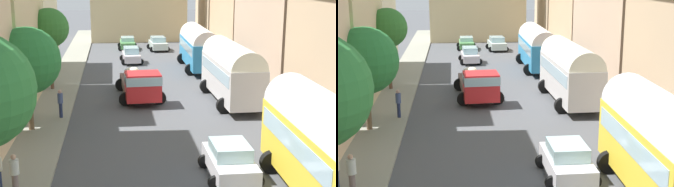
% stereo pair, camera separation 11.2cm
% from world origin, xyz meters
% --- Properties ---
extents(ground_plane, '(154.00, 154.00, 0.00)m').
position_xyz_m(ground_plane, '(0.00, 27.00, 0.00)').
color(ground_plane, '#494B4F').
extents(sidewalk_left, '(2.50, 70.00, 0.14)m').
position_xyz_m(sidewalk_left, '(-7.25, 27.00, 0.07)').
color(sidewalk_left, gray).
rests_on(sidewalk_left, ground).
extents(sidewalk_right, '(2.50, 70.00, 0.14)m').
position_xyz_m(sidewalk_right, '(7.25, 27.00, 0.07)').
color(sidewalk_right, gray).
rests_on(sidewalk_right, ground).
extents(building_left_3, '(4.32, 9.34, 7.63)m').
position_xyz_m(building_left_3, '(-10.66, 30.56, 3.81)').
color(building_left_3, beige).
rests_on(building_left_3, ground).
extents(building_right_3, '(5.38, 12.00, 10.20)m').
position_xyz_m(building_right_3, '(10.95, 40.93, 5.12)').
color(building_right_3, tan).
rests_on(building_right_3, ground).
extents(building_right_4, '(6.14, 9.66, 8.31)m').
position_xyz_m(building_right_4, '(11.29, 52.54, 4.18)').
color(building_right_4, '#D0B38B').
rests_on(building_right_4, ground).
extents(parked_bus_0, '(3.39, 8.10, 4.21)m').
position_xyz_m(parked_bus_0, '(4.57, 4.48, 2.33)').
color(parked_bus_0, yellow).
rests_on(parked_bus_0, ground).
extents(parked_bus_1, '(3.31, 8.73, 4.06)m').
position_xyz_m(parked_bus_1, '(4.56, 19.10, 2.25)').
color(parked_bus_1, silver).
rests_on(parked_bus_1, ground).
extents(parked_bus_2, '(3.28, 8.96, 3.88)m').
position_xyz_m(parked_bus_2, '(4.36, 30.87, 2.14)').
color(parked_bus_2, teal).
rests_on(parked_bus_2, ground).
extents(cargo_truck_0, '(3.36, 7.41, 2.23)m').
position_xyz_m(cargo_truck_0, '(-1.53, 20.26, 1.17)').
color(cargo_truck_0, red).
rests_on(cargo_truck_0, ground).
extents(car_0, '(2.25, 3.96, 1.55)m').
position_xyz_m(car_0, '(-1.60, 34.70, 0.77)').
color(car_0, silver).
rests_on(car_0, ground).
extents(car_1, '(2.26, 4.10, 1.42)m').
position_xyz_m(car_1, '(-1.69, 43.46, 0.73)').
color(car_1, '#4E8B4B').
rests_on(car_1, ground).
extents(car_2, '(2.34, 3.79, 1.55)m').
position_xyz_m(car_2, '(1.55, 6.75, 0.77)').
color(car_2, silver).
rests_on(car_2, ground).
extents(car_3, '(2.44, 3.96, 1.56)m').
position_xyz_m(car_3, '(1.71, 42.26, 0.78)').
color(car_3, silver).
rests_on(car_3, ground).
extents(pedestrian_0, '(0.46, 0.46, 1.85)m').
position_xyz_m(pedestrian_0, '(-6.51, 16.18, 1.07)').
color(pedestrian_0, '#21294A').
rests_on(pedestrian_0, ground).
extents(pedestrian_2, '(0.44, 0.44, 1.82)m').
position_xyz_m(pedestrian_2, '(-7.21, 5.71, 1.03)').
color(pedestrian_2, slate).
rests_on(pedestrian_2, ground).
extents(roadside_tree_1, '(3.64, 3.64, 5.82)m').
position_xyz_m(roadside_tree_1, '(-7.90, 14.03, 3.99)').
color(roadside_tree_1, brown).
rests_on(roadside_tree_1, ground).
extents(roadside_tree_2, '(2.89, 2.89, 6.12)m').
position_xyz_m(roadside_tree_2, '(-7.90, 23.86, 4.65)').
color(roadside_tree_2, brown).
rests_on(roadside_tree_2, ground).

